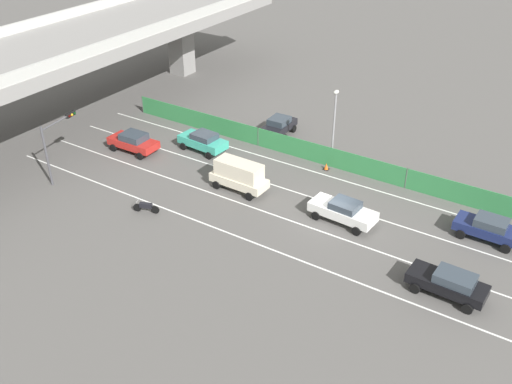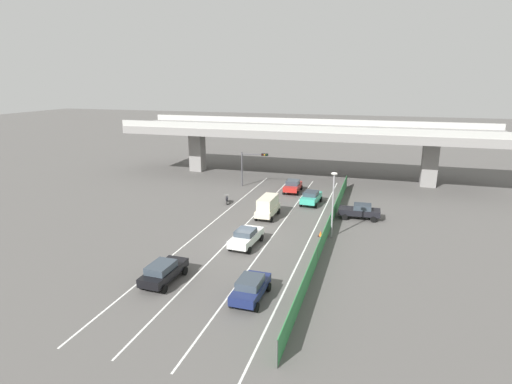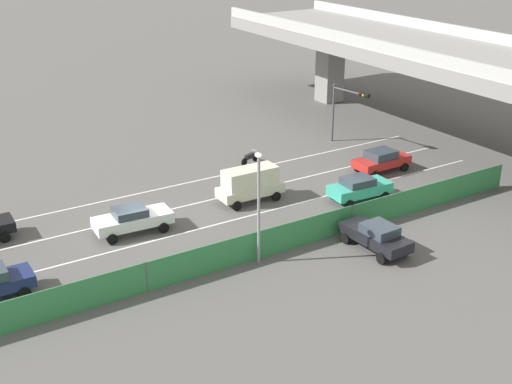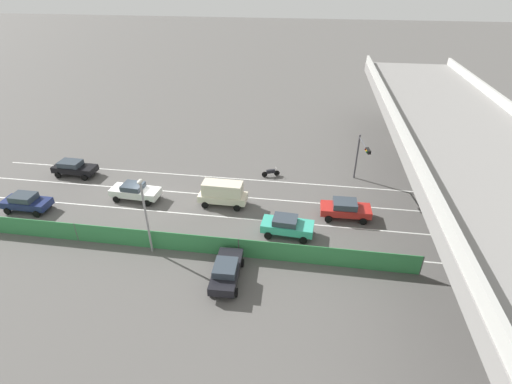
# 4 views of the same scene
# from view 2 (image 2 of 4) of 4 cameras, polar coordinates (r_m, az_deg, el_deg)

# --- Properties ---
(ground_plane) EXTENTS (300.00, 300.00, 0.00)m
(ground_plane) POSITION_cam_2_polar(r_m,az_deg,el_deg) (38.74, -1.18, -7.03)
(ground_plane) COLOR #565451
(lane_line_left_edge) EXTENTS (0.14, 43.96, 0.01)m
(lane_line_left_edge) POSITION_cam_2_polar(r_m,az_deg,el_deg) (44.01, -6.21, -4.34)
(lane_line_left_edge) COLOR silver
(lane_line_left_edge) RESTS_ON ground
(lane_line_mid_left) EXTENTS (0.14, 43.96, 0.01)m
(lane_line_mid_left) POSITION_cam_2_polar(r_m,az_deg,el_deg) (42.80, -1.79, -4.83)
(lane_line_mid_left) COLOR silver
(lane_line_mid_left) RESTS_ON ground
(lane_line_mid_right) EXTENTS (0.14, 43.96, 0.01)m
(lane_line_mid_right) POSITION_cam_2_polar(r_m,az_deg,el_deg) (41.85, 2.86, -5.32)
(lane_line_mid_right) COLOR silver
(lane_line_mid_right) RESTS_ON ground
(lane_line_right_edge) EXTENTS (0.14, 43.96, 0.01)m
(lane_line_right_edge) POSITION_cam_2_polar(r_m,az_deg,el_deg) (41.19, 7.70, -5.79)
(lane_line_right_edge) COLOR silver
(lane_line_right_edge) RESTS_ON ground
(elevated_overpass) EXTENTS (55.84, 11.24, 8.56)m
(elevated_overpass) POSITION_cam_2_polar(r_m,az_deg,el_deg) (63.52, 6.74, 8.02)
(elevated_overpass) COLOR gray
(elevated_overpass) RESTS_ON ground
(green_fence) EXTENTS (0.10, 40.06, 1.68)m
(green_fence) POSITION_cam_2_polar(r_m,az_deg,el_deg) (40.71, 9.84, -4.88)
(green_fence) COLOR #338447
(green_fence) RESTS_ON ground
(car_taxi_teal) EXTENTS (2.25, 4.36, 1.66)m
(car_taxi_teal) POSITION_cam_2_polar(r_m,az_deg,el_deg) (50.62, 7.58, -0.69)
(car_taxi_teal) COLOR teal
(car_taxi_teal) RESTS_ON ground
(car_hatchback_white) EXTENTS (2.24, 4.76, 1.63)m
(car_hatchback_white) POSITION_cam_2_polar(r_m,az_deg,el_deg) (37.78, -1.37, -6.15)
(car_hatchback_white) COLOR silver
(car_hatchback_white) RESTS_ON ground
(car_sedan_black) EXTENTS (2.09, 4.56, 1.63)m
(car_sedan_black) POSITION_cam_2_polar(r_m,az_deg,el_deg) (32.06, -12.61, -10.56)
(car_sedan_black) COLOR black
(car_sedan_black) RESTS_ON ground
(car_van_cream) EXTENTS (1.98, 4.47, 2.33)m
(car_van_cream) POSITION_cam_2_polar(r_m,az_deg,el_deg) (45.40, 1.62, -1.92)
(car_van_cream) COLOR beige
(car_van_cream) RESTS_ON ground
(car_sedan_red) EXTENTS (2.15, 4.40, 1.67)m
(car_sedan_red) POSITION_cam_2_polar(r_m,az_deg,el_deg) (55.83, 5.09, 0.88)
(car_sedan_red) COLOR red
(car_sedan_red) RESTS_ON ground
(car_sedan_navy) EXTENTS (2.01, 4.26, 1.65)m
(car_sedan_navy) POSITION_cam_2_polar(r_m,az_deg,el_deg) (29.10, -0.74, -12.96)
(car_sedan_navy) COLOR navy
(car_sedan_navy) RESTS_ON ground
(motorcycle) EXTENTS (0.87, 1.86, 0.93)m
(motorcycle) POSITION_cam_2_polar(r_m,az_deg,el_deg) (50.93, -4.02, -1.04)
(motorcycle) COLOR black
(motorcycle) RESTS_ON ground
(parked_sedan_dark) EXTENTS (4.44, 2.13, 1.64)m
(parked_sedan_dark) POSITION_cam_2_polar(r_m,az_deg,el_deg) (46.44, 14.10, -2.51)
(parked_sedan_dark) COLOR black
(parked_sedan_dark) RESTS_ON ground
(traffic_light) EXTENTS (3.76, 0.80, 4.88)m
(traffic_light) POSITION_cam_2_polar(r_m,az_deg,el_deg) (58.31, -0.58, 4.17)
(traffic_light) COLOR #47474C
(traffic_light) RESTS_ON ground
(street_lamp) EXTENTS (0.60, 0.36, 6.40)m
(street_lamp) POSITION_cam_2_polar(r_m,az_deg,el_deg) (39.53, 10.55, -0.79)
(street_lamp) COLOR gray
(street_lamp) RESTS_ON ground
(traffic_cone) EXTENTS (0.47, 0.47, 0.55)m
(traffic_cone) POSITION_cam_2_polar(r_m,az_deg,el_deg) (40.73, 8.87, -5.70)
(traffic_cone) COLOR orange
(traffic_cone) RESTS_ON ground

